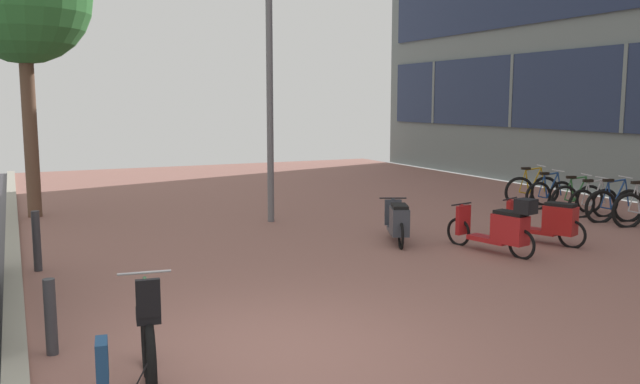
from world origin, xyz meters
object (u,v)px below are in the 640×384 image
bicycle_foreground (144,346)px  lamp_post (269,53)px  bicycle_rack_02 (593,203)px  scooter_near (548,222)px  scooter_mid (501,227)px  bicycle_rack_05 (532,191)px  scooter_far (398,222)px  bicycle_rack_01 (615,206)px  bicycle_rack_04 (550,195)px  bicycle_rack_03 (577,198)px  bollard_near (51,317)px  bollard_far (37,241)px

bicycle_foreground → lamp_post: 8.93m
bicycle_rack_02 → scooter_near: size_ratio=0.74×
scooter_mid → bicycle_rack_05: bearing=42.3°
scooter_mid → scooter_far: size_ratio=1.13×
scooter_far → lamp_post: (-1.32, 3.01, 3.15)m
bicycle_rack_01 → scooter_near: 3.07m
bicycle_rack_01 → bicycle_rack_02: (0.07, 0.63, -0.03)m
bicycle_rack_01 → bicycle_rack_02: bicycle_rack_01 is taller
bicycle_foreground → bicycle_rack_04: (10.64, 6.08, -0.07)m
bicycle_rack_03 → scooter_near: 3.89m
bicycle_rack_01 → lamp_post: size_ratio=0.21×
scooter_near → scooter_far: bearing=153.6°
bollard_near → lamp_post: bearing=52.3°
bicycle_rack_03 → bicycle_rack_02: bearing=-105.1°
scooter_far → bollard_near: (-6.02, -3.08, 0.00)m
bicycle_rack_02 → lamp_post: size_ratio=0.19×
scooter_mid → scooter_far: scooter_mid is taller
scooter_far → lamp_post: lamp_post is taller
bicycle_foreground → bicycle_rack_01: bicycle_foreground is taller
scooter_near → bollard_far: 8.65m
scooter_near → bicycle_rack_05: bearing=50.7°
bicycle_rack_03 → lamp_post: (-6.87, 1.90, 3.22)m
bicycle_foreground → bicycle_rack_05: bicycle_foreground is taller
scooter_near → bollard_near: 8.66m
scooter_mid → bicycle_foreground: bearing=-156.1°
scooter_near → bicycle_rack_02: bearing=29.7°
bicycle_rack_03 → bollard_far: size_ratio=1.33×
scooter_near → scooter_mid: scooter_mid is taller
scooter_far → lamp_post: size_ratio=0.25×
bicycle_rack_04 → bollard_far: 11.40m
bicycle_foreground → bicycle_rack_02: 11.72m
bicycle_rack_03 → bicycle_rack_05: bearing=98.6°
bicycle_foreground → bicycle_rack_03: 12.15m
bicycle_rack_05 → bicycle_rack_04: bearing=-93.0°
bollard_near → bollard_far: 3.70m
bicycle_rack_02 → bicycle_rack_05: size_ratio=0.90×
bicycle_rack_03 → bicycle_rack_04: 0.67m
scooter_far → bicycle_rack_04: bearing=18.1°
bicycle_rack_01 → scooter_mid: 4.40m
bicycle_foreground → bicycle_rack_01: 11.42m
bicycle_rack_04 → bicycle_rack_02: bearing=-87.6°
lamp_post → bollard_near: size_ratio=8.14×
bicycle_foreground → bicycle_rack_05: size_ratio=1.07×
bicycle_rack_01 → lamp_post: lamp_post is taller
bicycle_rack_03 → bollard_far: 11.58m
scooter_mid → lamp_post: size_ratio=0.28×
bicycle_rack_04 → bollard_near: bicycle_rack_04 is taller
scooter_far → bollard_far: size_ratio=1.73×
bicycle_foreground → bollard_near: (-0.71, 1.26, -0.01)m
bollard_far → scooter_far: bearing=-5.9°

